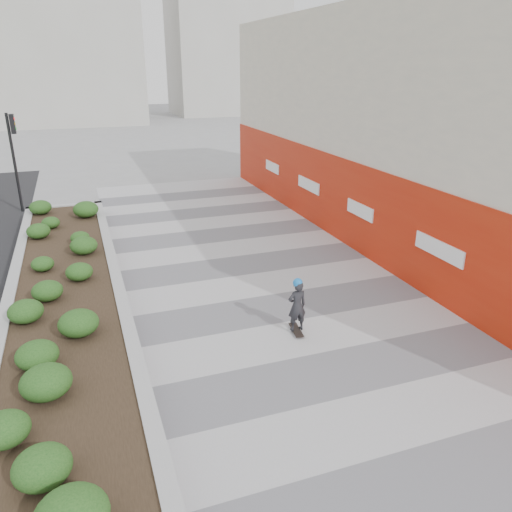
{
  "coord_description": "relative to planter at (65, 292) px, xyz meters",
  "views": [
    {
      "loc": [
        -4.8,
        -5.99,
        6.06
      ],
      "look_at": [
        -0.44,
        6.13,
        1.1
      ],
      "focal_mm": 35.0,
      "sensor_mm": 36.0,
      "label": 1
    }
  ],
  "objects": [
    {
      "name": "distant_bldg_north_l",
      "position": [
        0.5,
        48.0,
        9.58
      ],
      "size": [
        16.0,
        12.0,
        20.0
      ],
      "primitive_type": "cube",
      "color": "#ADAAA3",
      "rests_on": "ground"
    },
    {
      "name": "distant_bldg_north_r",
      "position": [
        20.5,
        53.0,
        11.58
      ],
      "size": [
        14.0,
        10.0,
        24.0
      ],
      "primitive_type": "cube",
      "color": "#ADAAA3",
      "rests_on": "ground"
    },
    {
      "name": "traffic_signal_near",
      "position": [
        -1.73,
        10.5,
        2.34
      ],
      "size": [
        0.33,
        0.28,
        4.2
      ],
      "color": "black",
      "rests_on": "ground"
    },
    {
      "name": "building",
      "position": [
        12.48,
        1.98,
        3.56
      ],
      "size": [
        6.04,
        24.08,
        8.0
      ],
      "color": "beige",
      "rests_on": "ground"
    },
    {
      "name": "skateboarder",
      "position": [
        5.2,
        -3.35,
        0.3
      ],
      "size": [
        0.48,
        0.74,
        1.42
      ],
      "rotation": [
        0.0,
        0.0,
        -0.15
      ],
      "color": "beige",
      "rests_on": "ground"
    },
    {
      "name": "manhole_cover",
      "position": [
        6.0,
        -4.0,
        -0.42
      ],
      "size": [
        0.44,
        0.44,
        0.01
      ],
      "primitive_type": "cylinder",
      "color": "#595654",
      "rests_on": "ground"
    },
    {
      "name": "ground",
      "position": [
        5.5,
        -7.0,
        -0.42
      ],
      "size": [
        160.0,
        160.0,
        0.0
      ],
      "primitive_type": "plane",
      "color": "gray",
      "rests_on": "ground"
    },
    {
      "name": "walkway",
      "position": [
        5.5,
        -4.0,
        -0.41
      ],
      "size": [
        8.0,
        36.0,
        0.01
      ],
      "primitive_type": "cube",
      "color": "#A8A8AD",
      "rests_on": "ground"
    },
    {
      "name": "planter",
      "position": [
        0.0,
        0.0,
        0.0
      ],
      "size": [
        3.0,
        18.0,
        0.9
      ],
      "color": "#9E9EA0",
      "rests_on": "ground"
    }
  ]
}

